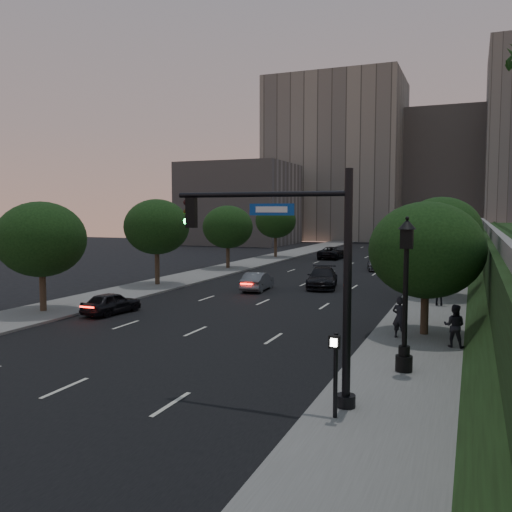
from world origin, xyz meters
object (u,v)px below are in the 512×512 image
at_px(sedan_near_left, 111,303).
at_px(pedestrian_b, 454,326).
at_px(traffic_signal_mast, 310,284).
at_px(pedestrian_c, 440,290).
at_px(street_lamp, 405,302).
at_px(sedan_near_right, 322,278).
at_px(sedan_far_left, 333,253).
at_px(sedan_far_right, 377,263).
at_px(sedan_mid_left, 257,281).
at_px(pedestrian_a, 400,317).

distance_m(sedan_near_left, pedestrian_b, 18.23).
distance_m(traffic_signal_mast, pedestrian_b, 9.66).
bearing_deg(pedestrian_b, pedestrian_c, -76.64).
height_order(street_lamp, sedan_near_right, street_lamp).
bearing_deg(pedestrian_c, sedan_far_left, -66.24).
height_order(sedan_near_right, sedan_far_right, sedan_near_right).
height_order(sedan_near_left, pedestrian_b, pedestrian_b).
xyz_separation_m(sedan_mid_left, sedan_near_right, (4.04, 3.07, 0.08)).
xyz_separation_m(street_lamp, sedan_near_right, (-8.32, 20.10, -1.87)).
xyz_separation_m(sedan_near_left, sedan_far_right, (10.15, 28.19, 0.09)).
distance_m(sedan_far_left, pedestrian_a, 41.49).
height_order(sedan_far_right, pedestrian_b, pedestrian_b).
xyz_separation_m(sedan_mid_left, sedan_far_left, (-1.19, 27.54, 0.06)).
height_order(traffic_signal_mast, sedan_near_right, traffic_signal_mast).
bearing_deg(sedan_far_left, sedan_mid_left, 95.50).
bearing_deg(sedan_mid_left, sedan_far_right, -114.46).
relative_size(sedan_near_right, pedestrian_b, 2.93).
bearing_deg(pedestrian_c, street_lamp, 87.37).
height_order(sedan_mid_left, sedan_far_right, sedan_far_right).
bearing_deg(pedestrian_c, sedan_near_left, 26.56).
xyz_separation_m(sedan_far_left, pedestrian_a, (12.76, -39.48, 0.33)).
distance_m(street_lamp, pedestrian_a, 5.38).
distance_m(sedan_near_left, sedan_far_left, 39.13).
bearing_deg(sedan_mid_left, pedestrian_b, 132.26).
bearing_deg(sedan_near_right, sedan_far_right, 71.58).
relative_size(sedan_mid_left, pedestrian_c, 2.27).
height_order(sedan_near_left, sedan_far_left, sedan_far_left).
distance_m(sedan_far_left, pedestrian_c, 33.15).
xyz_separation_m(pedestrian_a, pedestrian_c, (1.17, 9.40, -0.02)).
xyz_separation_m(traffic_signal_mast, sedan_far_left, (-11.31, 48.80, -2.93)).
distance_m(street_lamp, sedan_mid_left, 21.13).
height_order(street_lamp, sedan_near_left, street_lamp).
bearing_deg(sedan_far_left, sedan_far_right, 126.12).
xyz_separation_m(sedan_mid_left, pedestrian_a, (11.57, -11.94, 0.40)).
relative_size(traffic_signal_mast, sedan_mid_left, 1.70).
relative_size(sedan_mid_left, sedan_near_right, 0.79).
bearing_deg(sedan_far_left, traffic_signal_mast, 106.08).
distance_m(sedan_near_left, pedestrian_a, 15.87).
relative_size(sedan_far_right, pedestrian_b, 2.37).
xyz_separation_m(sedan_mid_left, pedestrian_c, (12.75, -2.54, 0.38)).
xyz_separation_m(traffic_signal_mast, street_lamp, (2.24, 4.23, -1.04)).
relative_size(sedan_far_left, pedestrian_c, 2.95).
bearing_deg(pedestrian_a, street_lamp, 113.47).
height_order(traffic_signal_mast, sedan_far_right, traffic_signal_mast).
xyz_separation_m(sedan_near_left, pedestrian_c, (17.04, 8.93, 0.42)).
height_order(sedan_mid_left, sedan_near_right, sedan_near_right).
relative_size(sedan_far_left, pedestrian_a, 2.89).
xyz_separation_m(sedan_far_left, sedan_far_right, (7.05, -10.81, -0.02)).
height_order(traffic_signal_mast, street_lamp, traffic_signal_mast).
bearing_deg(sedan_far_left, pedestrian_b, 113.54).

